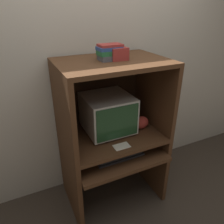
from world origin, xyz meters
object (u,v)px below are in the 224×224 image
(crt_monitor, at_px, (108,113))
(storage_box, at_px, (118,54))
(book_stack, at_px, (110,52))
(mouse, at_px, (146,147))
(snack_bag, at_px, (141,122))
(keyboard, at_px, (119,156))

(crt_monitor, relative_size, storage_box, 3.11)
(crt_monitor, distance_m, book_stack, 0.59)
(mouse, relative_size, snack_bag, 0.50)
(mouse, distance_m, book_stack, 0.98)
(crt_monitor, xyz_separation_m, storage_box, (0.06, -0.08, 0.57))
(crt_monitor, bearing_deg, mouse, -36.99)
(mouse, relative_size, storage_box, 0.53)
(snack_bag, bearing_deg, book_stack, 172.36)
(keyboard, relative_size, snack_bag, 3.01)
(crt_monitor, distance_m, mouse, 0.51)
(snack_bag, distance_m, storage_box, 0.74)
(mouse, height_order, book_stack, book_stack)
(mouse, bearing_deg, storage_box, 148.17)
(book_stack, relative_size, storage_box, 1.40)
(crt_monitor, xyz_separation_m, keyboard, (0.01, -0.24, -0.34))
(keyboard, bearing_deg, storage_box, 70.74)
(crt_monitor, xyz_separation_m, mouse, (0.31, -0.23, -0.33))
(keyboard, bearing_deg, snack_bag, 24.09)
(crt_monitor, bearing_deg, book_stack, -91.94)
(mouse, relative_size, book_stack, 0.38)
(storage_box, bearing_deg, book_stack, 161.58)
(keyboard, xyz_separation_m, storage_box, (0.06, 0.16, 0.90))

